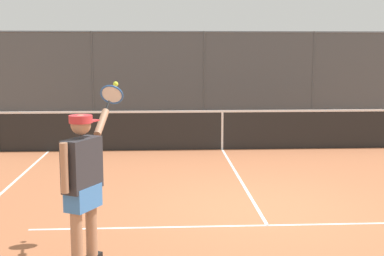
# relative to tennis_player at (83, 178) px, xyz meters

# --- Properties ---
(ground_plane) EXTENTS (60.00, 60.00, 0.00)m
(ground_plane) POSITION_rel_tennis_player_xyz_m (-2.31, -2.03, -1.02)
(ground_plane) COLOR #A8603D
(court_line_markings) EXTENTS (8.42, 10.25, 0.01)m
(court_line_markings) POSITION_rel_tennis_player_xyz_m (-2.31, -0.95, -1.01)
(court_line_markings) COLOR white
(court_line_markings) RESTS_ON ground
(fence_backdrop) EXTENTS (18.41, 1.37, 3.05)m
(fence_backdrop) POSITION_rel_tennis_player_xyz_m (-2.31, -13.25, 0.39)
(fence_backdrop) COLOR #474C51
(fence_backdrop) RESTS_ON ground
(tennis_net) EXTENTS (10.82, 0.09, 1.07)m
(tennis_net) POSITION_rel_tennis_player_xyz_m (-2.31, -6.88, -0.52)
(tennis_net) COLOR #2D2D2D
(tennis_net) RESTS_ON ground
(tennis_player) EXTENTS (0.63, 1.37, 2.02)m
(tennis_player) POSITION_rel_tennis_player_xyz_m (0.00, 0.00, 0.00)
(tennis_player) COLOR black
(tennis_player) RESTS_ON ground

